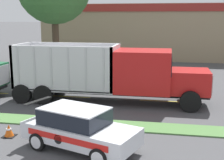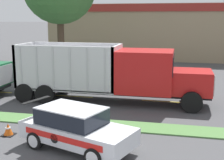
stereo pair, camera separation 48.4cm
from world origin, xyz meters
name	(u,v)px [view 2 (the right image)]	position (x,y,z in m)	size (l,w,h in m)	color
grass_verge	(128,126)	(0.00, 7.17, 0.03)	(120.00, 1.29, 0.06)	#517F42
centre_line_3	(74,96)	(-4.17, 11.81, 0.00)	(2.40, 0.14, 0.01)	yellow
centre_line_4	(163,101)	(1.23, 11.81, 0.00)	(2.40, 0.14, 0.01)	yellow
dump_truck_mid	(128,75)	(-0.70, 11.18, 1.59)	(10.91, 2.84, 3.25)	black
rally_car	(76,128)	(-1.50, 4.48, 0.81)	(4.60, 3.09, 1.59)	silver
traffic_cone	(8,129)	(-4.66, 5.13, 0.24)	(0.49, 0.49, 0.50)	black
store_building_backdrop	(169,31)	(0.53, 34.22, 3.12)	(27.13, 12.10, 6.23)	#9E896B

